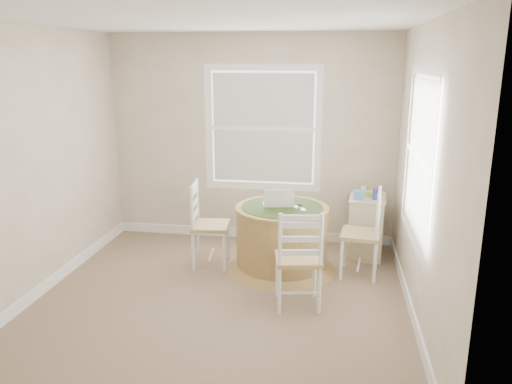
# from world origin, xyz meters

# --- Properties ---
(room) EXTENTS (3.64, 3.64, 2.64)m
(room) POSITION_xyz_m (0.17, 0.16, 1.30)
(room) COLOR #92745D
(room) RESTS_ON ground
(round_table) EXTENTS (1.20, 1.20, 0.73)m
(round_table) POSITION_xyz_m (0.50, 0.83, 0.40)
(round_table) COLOR #9C8046
(round_table) RESTS_ON ground
(chair_left) EXTENTS (0.44, 0.46, 0.95)m
(chair_left) POSITION_xyz_m (-0.30, 0.83, 0.47)
(chair_left) COLOR white
(chair_left) RESTS_ON ground
(chair_near) EXTENTS (0.48, 0.46, 0.95)m
(chair_near) POSITION_xyz_m (0.75, 0.01, 0.47)
(chair_near) COLOR white
(chair_near) RESTS_ON ground
(chair_right) EXTENTS (0.44, 0.46, 0.95)m
(chair_right) POSITION_xyz_m (1.35, 0.81, 0.47)
(chair_right) COLOR white
(chair_right) RESTS_ON ground
(laptop) EXTENTS (0.37, 0.34, 0.22)m
(laptop) POSITION_xyz_m (0.45, 0.86, 0.76)
(laptop) COLOR white
(laptop) RESTS_ON round_table
(mouse) EXTENTS (0.07, 0.10, 0.03)m
(mouse) POSITION_xyz_m (0.66, 0.81, 0.74)
(mouse) COLOR white
(mouse) RESTS_ON round_table
(phone) EXTENTS (0.06, 0.10, 0.02)m
(phone) POSITION_xyz_m (0.73, 0.75, 0.73)
(phone) COLOR #B7BABF
(phone) RESTS_ON round_table
(keys) EXTENTS (0.07, 0.06, 0.02)m
(keys) POSITION_xyz_m (0.69, 0.92, 0.73)
(keys) COLOR black
(keys) RESTS_ON round_table
(corner_chest) EXTENTS (0.45, 0.58, 0.73)m
(corner_chest) POSITION_xyz_m (1.45, 1.40, 0.37)
(corner_chest) COLOR beige
(corner_chest) RESTS_ON ground
(tissue_box) EXTENTS (0.13, 0.13, 0.10)m
(tissue_box) POSITION_xyz_m (1.35, 1.29, 0.78)
(tissue_box) COLOR #5885CA
(tissue_box) RESTS_ON corner_chest
(box_yellow) EXTENTS (0.16, 0.11, 0.06)m
(box_yellow) POSITION_xyz_m (1.49, 1.42, 0.76)
(box_yellow) COLOR #D8CF4C
(box_yellow) RESTS_ON corner_chest
(box_blue) EXTENTS (0.09, 0.09, 0.12)m
(box_blue) POSITION_xyz_m (1.53, 1.31, 0.79)
(box_blue) COLOR #303490
(box_blue) RESTS_ON corner_chest
(cup_cream) EXTENTS (0.07, 0.07, 0.09)m
(cup_cream) POSITION_xyz_m (1.41, 1.52, 0.77)
(cup_cream) COLOR beige
(cup_cream) RESTS_ON corner_chest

